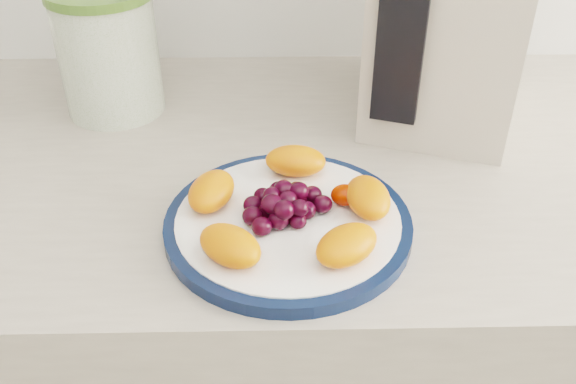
{
  "coord_description": "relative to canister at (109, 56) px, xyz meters",
  "views": [
    {
      "loc": [
        -0.13,
        0.51,
        1.33
      ],
      "look_at": [
        -0.12,
        1.04,
        0.95
      ],
      "focal_mm": 40.0,
      "sensor_mm": 36.0,
      "label": 1
    }
  ],
  "objects": [
    {
      "name": "appliance_panel",
      "position": [
        0.37,
        -0.12,
        0.08
      ],
      "size": [
        0.06,
        0.04,
        0.24
      ],
      "primitive_type": "cube",
      "rotation": [
        0.0,
        0.0,
        -0.34
      ],
      "color": "black",
      "rests_on": "appliance_body"
    },
    {
      "name": "plate_face",
      "position": [
        0.24,
        -0.28,
        -0.07
      ],
      "size": [
        0.24,
        0.24,
        0.02
      ],
      "primitive_type": "cylinder",
      "color": "white",
      "rests_on": "counter"
    },
    {
      "name": "plate_rim",
      "position": [
        0.24,
        -0.28,
        -0.07
      ],
      "size": [
        0.26,
        0.26,
        0.01
      ],
      "primitive_type": "cylinder",
      "color": "#0D1D3D",
      "rests_on": "counter"
    },
    {
      "name": "fruit_plate",
      "position": [
        0.24,
        -0.28,
        -0.05
      ],
      "size": [
        0.23,
        0.22,
        0.03
      ],
      "color": "#FF5A16",
      "rests_on": "plate_face"
    },
    {
      "name": "canister",
      "position": [
        0.0,
        0.0,
        0.0
      ],
      "size": [
        0.15,
        0.15,
        0.16
      ],
      "primitive_type": "cylinder",
      "rotation": [
        0.0,
        0.0,
        -0.13
      ],
      "color": "#385B12",
      "rests_on": "counter"
    },
    {
      "name": "counter",
      "position": [
        0.35,
        -0.12,
        -0.53
      ],
      "size": [
        3.5,
        0.6,
        0.9
      ],
      "primitive_type": "cube",
      "color": "#ABA192",
      "rests_on": "floor"
    }
  ]
}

